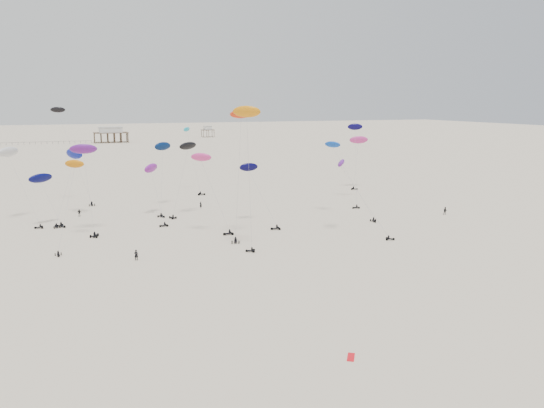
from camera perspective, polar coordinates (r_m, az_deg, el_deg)
name	(u,v)px	position (r m, az deg, el deg)	size (l,w,h in m)	color
ground_plane	(168,170)	(205.18, -11.13, 3.64)	(900.00, 900.00, 0.00)	beige
pavilion_main	(111,136)	(352.25, -16.94, 7.04)	(21.00, 13.00, 9.80)	brown
pavilion_small	(208,132)	(392.75, -6.93, 7.67)	(9.00, 7.00, 8.00)	brown
pier_fence	(21,143)	(352.84, -25.39, 5.90)	(80.20, 0.20, 1.50)	black
rig_0	(71,183)	(103.07, -20.81, 2.13)	(6.15, 14.83, 18.24)	black
rig_1	(72,150)	(141.69, -20.69, 5.48)	(9.04, 10.51, 24.68)	black
rig_2	(209,180)	(102.35, -6.74, 2.59)	(7.62, 5.74, 15.99)	black
rig_3	(344,166)	(119.50, 7.80, 4.07)	(6.98, 14.84, 19.13)	black
rig_4	(44,186)	(118.84, -23.30, 1.76)	(7.45, 7.34, 11.17)	black
rig_5	(239,155)	(97.29, -3.54, 5.32)	(5.63, 5.90, 24.20)	black
rig_6	(162,158)	(130.25, -11.70, 4.92)	(6.45, 16.67, 19.26)	black
rig_7	(352,179)	(103.28, 8.56, 2.64)	(8.30, 12.52, 16.48)	black
rig_8	(185,157)	(119.77, -9.31, 4.98)	(8.15, 6.18, 16.88)	black
rig_9	(355,146)	(137.84, 8.95, 6.15)	(9.09, 14.39, 22.41)	black
rig_10	(153,175)	(121.28, -12.72, 3.03)	(4.79, 16.87, 16.13)	black
rig_11	(194,162)	(150.54, -8.38, 4.46)	(4.19, 12.14, 19.02)	black
rig_12	(256,183)	(110.90, -1.73, 2.25)	(5.70, 10.96, 14.18)	black
rig_13	(247,130)	(89.27, -2.68, 7.95)	(5.11, 4.66, 24.95)	black
rig_14	(358,146)	(159.65, 9.25, 6.23)	(7.24, 6.51, 15.68)	black
rig_15	(72,162)	(125.70, -20.69, 4.28)	(7.70, 16.19, 17.90)	black
rig_16	(86,166)	(108.00, -19.41, 3.90)	(5.46, 7.69, 17.72)	black
rig_17	(11,160)	(126.08, -26.24, 4.31)	(9.06, 14.63, 18.21)	black
spectator_0	(136,260)	(89.46, -14.37, -5.88)	(0.76, 0.52, 2.10)	black
spectator_1	(445,215)	(127.38, 18.12, -1.09)	(1.01, 0.59, 2.07)	black
spectator_2	(79,216)	(126.88, -20.01, -1.25)	(1.14, 0.61, 1.92)	black
spectator_3	(201,208)	(129.55, -7.67, -0.44)	(0.69, 0.48, 1.91)	black
grounded_kite_b	(351,357)	(56.21, 8.49, -16.01)	(1.80, 0.70, 0.07)	red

